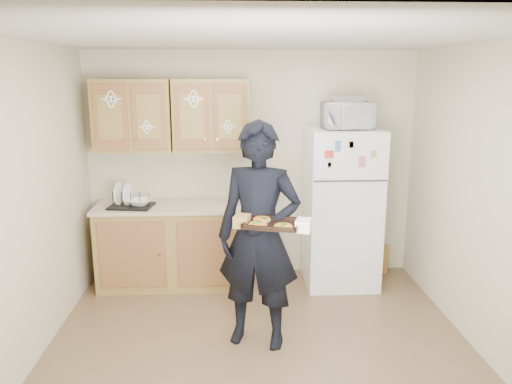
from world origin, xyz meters
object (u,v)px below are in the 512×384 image
person (259,236)px  baking_tray (272,224)px  refrigerator (341,208)px  dish_rack (131,199)px  microwave (347,116)px

person → baking_tray: 0.35m
refrigerator → dish_rack: size_ratio=3.93×
refrigerator → person: (-0.96, -1.23, 0.10)m
refrigerator → person: person is taller
person → dish_rack: size_ratio=4.39×
refrigerator → person: bearing=-128.0°
refrigerator → dish_rack: (-2.22, -0.05, 0.14)m
baking_tray → dish_rack: 2.00m
person → baking_tray: bearing=-56.7°
baking_tray → dish_rack: bearing=149.4°
refrigerator → baking_tray: refrigerator is taller
person → microwave: 1.76m
dish_rack → refrigerator: bearing=1.2°
person → microwave: microwave is taller
baking_tray → microwave: 1.84m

